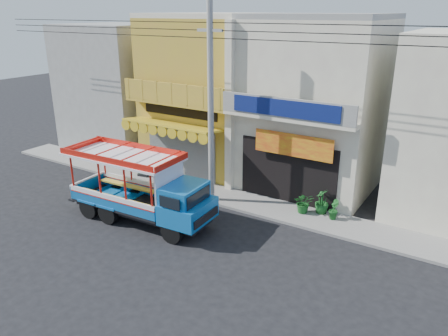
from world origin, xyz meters
name	(u,v)px	position (x,y,z in m)	size (l,w,h in m)	color
ground	(186,236)	(0.00, 0.00, 0.00)	(90.00, 90.00, 0.00)	black
sidewalk	(238,200)	(0.00, 4.00, 0.06)	(30.00, 2.00, 0.12)	slate
shophouse_left	(213,92)	(-4.00, 7.96, 4.11)	(6.00, 7.50, 8.24)	gold
shophouse_right	(316,104)	(2.00, 7.96, 4.11)	(6.00, 6.75, 8.24)	beige
party_pilaster	(230,111)	(-1.00, 4.85, 4.00)	(0.35, 0.30, 8.00)	beige
filler_building_left	(122,86)	(-11.00, 8.00, 3.80)	(6.00, 6.00, 7.60)	gray
utility_pole	(214,94)	(-0.85, 3.30, 5.03)	(28.00, 0.26, 9.00)	gray
songthaew_truck	(149,191)	(-1.91, 0.09, 1.46)	(6.57, 2.44, 3.02)	black
green_sign	(143,167)	(-5.71, 3.89, 0.59)	(0.73, 0.43, 1.12)	black
potted_plant_a	(304,203)	(3.15, 4.24, 0.58)	(0.83, 0.72, 0.92)	#164D1B
potted_plant_b	(333,209)	(4.42, 4.34, 0.55)	(0.47, 0.38, 0.85)	#164D1B
potted_plant_c	(322,201)	(3.81, 4.61, 0.66)	(0.61, 0.61, 1.09)	#164D1B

